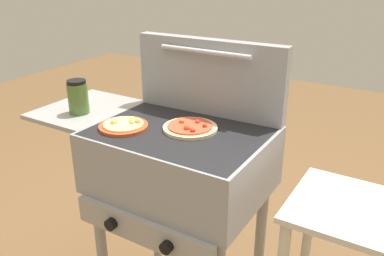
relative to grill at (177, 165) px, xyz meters
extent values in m
cube|color=gray|center=(0.01, 0.00, 0.02)|extent=(0.64, 0.48, 0.24)
cube|color=black|center=(0.01, 0.00, 0.14)|extent=(0.61, 0.46, 0.01)
cube|color=#969696|center=(-0.47, 0.00, 0.13)|extent=(0.32, 0.41, 0.02)
cube|color=#969696|center=(-0.47, 0.00, 0.02)|extent=(0.02, 0.02, 0.24)
cube|color=#969696|center=(0.01, -0.25, -0.15)|extent=(0.58, 0.02, 0.10)
cylinder|color=black|center=(-0.11, -0.27, -0.15)|extent=(0.04, 0.02, 0.04)
cylinder|color=black|center=(0.13, -0.27, -0.15)|extent=(0.04, 0.02, 0.04)
cylinder|color=#969696|center=(-0.26, 0.19, -0.43)|extent=(0.04, 0.04, 0.66)
cylinder|color=#969696|center=(0.28, 0.19, -0.43)|extent=(0.04, 0.04, 0.66)
cube|color=gray|center=(0.01, 0.22, 0.29)|extent=(0.63, 0.07, 0.30)
cylinder|color=#B7B7BC|center=(0.01, 0.17, 0.40)|extent=(0.38, 0.02, 0.02)
cylinder|color=beige|center=(0.04, 0.03, 0.15)|extent=(0.20, 0.20, 0.01)
cylinder|color=#D14C2D|center=(0.04, 0.03, 0.16)|extent=(0.17, 0.17, 0.01)
sphere|color=#A03B28|center=(0.10, 0.04, 0.17)|extent=(0.02, 0.02, 0.02)
sphere|color=red|center=(0.08, -0.02, 0.17)|extent=(0.02, 0.02, 0.02)
sphere|color=#EE4626|center=(0.05, -0.01, 0.17)|extent=(0.02, 0.02, 0.02)
sphere|color=#C35729|center=(0.00, 0.03, 0.17)|extent=(0.02, 0.02, 0.02)
sphere|color=#E3402C|center=(0.05, 0.06, 0.17)|extent=(0.02, 0.02, 0.02)
cylinder|color=#C64723|center=(-0.18, -0.09, 0.15)|extent=(0.18, 0.18, 0.01)
cylinder|color=#EDD17A|center=(-0.18, -0.09, 0.16)|extent=(0.15, 0.15, 0.01)
sphere|color=#DCC867|center=(-0.21, -0.10, 0.17)|extent=(0.03, 0.03, 0.03)
sphere|color=#F2DF61|center=(-0.17, -0.05, 0.17)|extent=(0.03, 0.03, 0.03)
sphere|color=#CFDF73|center=(-0.15, -0.07, 0.17)|extent=(0.02, 0.02, 0.02)
sphere|color=#F2A466|center=(-0.14, -0.05, 0.17)|extent=(0.02, 0.02, 0.02)
cylinder|color=#4C6B2D|center=(-0.44, -0.06, 0.21)|extent=(0.08, 0.08, 0.12)
cylinder|color=black|center=(-0.44, -0.06, 0.28)|extent=(0.07, 0.07, 0.01)
cube|color=beige|center=(0.67, 0.00, 0.02)|extent=(0.44, 0.36, 0.02)
camera|label=1|loc=(0.77, -1.14, 0.73)|focal=38.00mm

